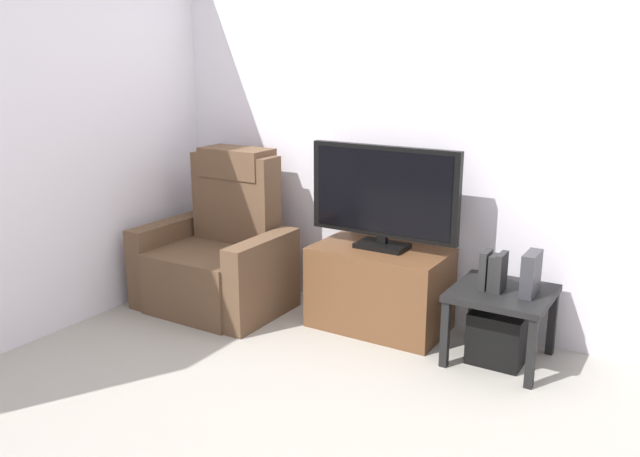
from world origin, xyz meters
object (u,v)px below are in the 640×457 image
at_px(book_rightmost, 501,272).
at_px(game_console, 531,274).
at_px(subwoofer_box, 499,335).
at_px(book_middle, 494,272).
at_px(recliner_armchair, 220,253).
at_px(television, 383,195).
at_px(book_leftmost, 485,270).
at_px(side_table, 502,301).
at_px(tv_stand, 380,288).

height_order(book_rightmost, game_console, game_console).
xyz_separation_m(subwoofer_box, book_middle, (-0.05, -0.02, 0.38)).
xyz_separation_m(book_middle, game_console, (0.20, 0.03, 0.02)).
height_order(recliner_armchair, game_console, recliner_armchair).
bearing_deg(television, book_leftmost, -8.30).
bearing_deg(recliner_armchair, book_leftmost, 14.31).
height_order(recliner_armchair, book_rightmost, recliner_armchair).
relative_size(side_table, game_console, 2.23).
xyz_separation_m(tv_stand, game_console, (0.94, -0.05, 0.28)).
bearing_deg(television, subwoofer_box, -5.86).
bearing_deg(side_table, game_console, 3.95).
distance_m(book_leftmost, game_console, 0.25).
bearing_deg(game_console, side_table, -176.05).
distance_m(recliner_armchair, subwoofer_box, 1.95).
bearing_deg(book_middle, recliner_armchair, -176.01).
distance_m(subwoofer_box, book_rightmost, 0.39).
height_order(television, game_console, television).
height_order(subwoofer_box, game_console, game_console).
xyz_separation_m(television, book_leftmost, (0.70, -0.10, -0.34)).
distance_m(recliner_armchair, side_table, 1.94).
height_order(subwoofer_box, book_leftmost, book_leftmost).
height_order(tv_stand, recliner_armchair, recliner_armchair).
xyz_separation_m(side_table, book_rightmost, (-0.01, -0.02, 0.18)).
bearing_deg(television, side_table, -5.86).
relative_size(recliner_armchair, subwoofer_box, 3.57).
relative_size(book_leftmost, game_console, 0.91).
xyz_separation_m(side_table, subwoofer_box, (0.00, 0.00, -0.21)).
distance_m(television, book_middle, 0.83).
relative_size(tv_stand, side_table, 1.56).
distance_m(side_table, book_middle, 0.18).
distance_m(side_table, book_rightmost, 0.18).
relative_size(television, book_rightmost, 4.46).
height_order(book_leftmost, book_rightmost, book_rightmost).
xyz_separation_m(side_table, book_middle, (-0.05, -0.02, 0.17)).
relative_size(book_rightmost, game_console, 0.91).
distance_m(side_table, book_leftmost, 0.20).
relative_size(tv_stand, game_console, 3.49).
relative_size(book_middle, book_rightmost, 0.92).
relative_size(subwoofer_box, book_rightmost, 1.37).
distance_m(book_middle, game_console, 0.20).
height_order(tv_stand, side_table, tv_stand).
bearing_deg(game_console, book_leftmost, -173.02).
bearing_deg(television, book_middle, -7.77).
xyz_separation_m(tv_stand, side_table, (0.80, -0.06, 0.10)).
bearing_deg(book_leftmost, recliner_armchair, -175.90).
bearing_deg(subwoofer_box, book_rightmost, -118.81).
bearing_deg(television, recliner_armchair, -168.37).
bearing_deg(game_console, television, 175.64).
distance_m(television, book_leftmost, 0.78).
bearing_deg(television, tv_stand, -90.00).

